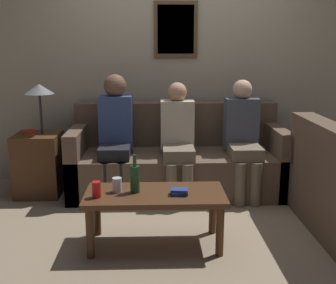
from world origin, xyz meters
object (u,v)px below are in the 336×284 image
object	(u,v)px
wine_bottle	(135,178)
drinking_glass	(117,185)
person_right	(243,135)
couch_main	(177,162)
coffee_table	(155,200)
person_left	(115,131)
person_middle	(178,137)

from	to	relation	value
wine_bottle	drinking_glass	size ratio (longest dim) A/B	2.63
person_right	couch_main	bearing A→B (deg)	165.48
coffee_table	person_left	size ratio (longest dim) A/B	0.86
wine_bottle	person_left	distance (m)	1.16
coffee_table	person_middle	xyz separation A→B (m)	(0.24, 1.09, 0.26)
coffee_table	wine_bottle	distance (m)	0.23
drinking_glass	person_right	size ratio (longest dim) A/B	0.09
couch_main	person_right	distance (m)	0.76
person_left	person_right	bearing A→B (deg)	-1.55
person_left	wine_bottle	bearing A→B (deg)	-77.77
person_middle	drinking_glass	bearing A→B (deg)	-116.34
person_left	person_middle	bearing A→B (deg)	-5.06
person_right	coffee_table	bearing A→B (deg)	-129.14
coffee_table	person_right	size ratio (longest dim) A/B	0.90
couch_main	drinking_glass	world-z (taller)	couch_main
couch_main	person_left	xyz separation A→B (m)	(-0.64, -0.14, 0.37)
coffee_table	person_right	xyz separation A→B (m)	(0.90, 1.11, 0.28)
wine_bottle	person_left	bearing A→B (deg)	102.23
coffee_table	wine_bottle	size ratio (longest dim) A/B	3.62
drinking_glass	person_left	size ratio (longest dim) A/B	0.09
person_left	drinking_glass	bearing A→B (deg)	-84.56
couch_main	person_middle	distance (m)	0.37
couch_main	drinking_glass	distance (m)	1.37
coffee_table	drinking_glass	distance (m)	0.32
person_left	person_right	size ratio (longest dim) A/B	1.05
wine_bottle	person_right	xyz separation A→B (m)	(1.06, 1.09, 0.10)
wine_bottle	person_left	world-z (taller)	person_left
wine_bottle	person_middle	size ratio (longest dim) A/B	0.25
person_left	person_right	xyz separation A→B (m)	(1.30, -0.04, -0.04)
person_left	person_middle	world-z (taller)	person_left
coffee_table	drinking_glass	world-z (taller)	drinking_glass
coffee_table	drinking_glass	bearing A→B (deg)	174.76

